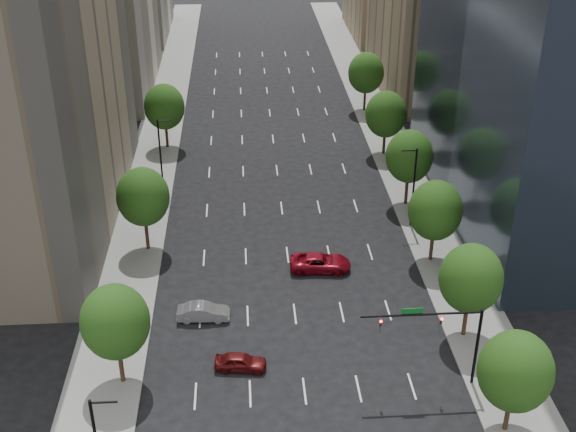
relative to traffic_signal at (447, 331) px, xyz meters
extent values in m
cube|color=slate|center=(-26.03, 30.00, -5.10)|extent=(6.00, 200.00, 0.15)
cube|color=slate|center=(4.97, 30.00, -5.10)|extent=(6.00, 200.00, 0.15)
cylinder|color=#382316|center=(3.47, -5.00, -3.30)|extent=(0.36, 0.36, 3.75)
ellipsoid|color=#133D10|center=(3.47, -5.00, 0.23)|extent=(5.20, 5.20, 5.98)
cylinder|color=#382316|center=(3.47, 6.00, -3.17)|extent=(0.36, 0.36, 4.00)
ellipsoid|color=#133D10|center=(3.47, 6.00, 0.59)|extent=(5.20, 5.20, 5.98)
cylinder|color=#382316|center=(3.47, 18.00, -3.22)|extent=(0.36, 0.36, 3.90)
ellipsoid|color=#133D10|center=(3.47, 18.00, 0.44)|extent=(5.20, 5.20, 5.98)
cylinder|color=#382316|center=(3.47, 30.00, -3.12)|extent=(0.36, 0.36, 4.10)
ellipsoid|color=#133D10|center=(3.47, 30.00, 0.73)|extent=(5.20, 5.20, 5.98)
cylinder|color=#382316|center=(3.47, 44.00, -3.27)|extent=(0.36, 0.36, 3.80)
ellipsoid|color=#133D10|center=(3.47, 44.00, 0.30)|extent=(5.20, 5.20, 5.98)
cylinder|color=#382316|center=(3.47, 60.00, -3.17)|extent=(0.36, 0.36, 4.00)
ellipsoid|color=#133D10|center=(3.47, 60.00, 0.59)|extent=(5.20, 5.20, 5.98)
cylinder|color=#382316|center=(-24.53, 2.00, -3.17)|extent=(0.36, 0.36, 4.00)
ellipsoid|color=#133D10|center=(-24.53, 2.00, 0.59)|extent=(5.20, 5.20, 5.98)
cylinder|color=#382316|center=(-24.53, 22.00, -3.10)|extent=(0.36, 0.36, 4.15)
ellipsoid|color=#133D10|center=(-24.53, 22.00, 0.80)|extent=(5.20, 5.20, 5.98)
cylinder|color=#382316|center=(-24.53, 48.00, -3.20)|extent=(0.36, 0.36, 3.95)
ellipsoid|color=#133D10|center=(-24.53, 48.00, 0.52)|extent=(5.20, 5.20, 5.98)
cylinder|color=black|center=(2.97, 25.00, -0.67)|extent=(0.20, 0.20, 9.00)
cylinder|color=black|center=(2.17, 25.00, 3.63)|extent=(1.60, 0.14, 0.14)
cylinder|color=black|center=(-23.23, -10.00, 3.63)|extent=(1.60, 0.14, 0.14)
cylinder|color=black|center=(-24.03, 35.00, -0.67)|extent=(0.20, 0.20, 9.00)
cylinder|color=black|center=(-23.23, 35.00, 3.63)|extent=(1.60, 0.14, 0.14)
cylinder|color=black|center=(2.47, 0.00, -1.67)|extent=(0.24, 0.24, 7.00)
cylinder|color=black|center=(-2.03, 0.00, 1.63)|extent=(9.00, 0.18, 0.18)
imported|color=black|center=(-0.53, 0.00, 1.08)|extent=(0.18, 0.22, 1.10)
imported|color=black|center=(-5.03, 0.00, 1.08)|extent=(0.18, 0.22, 1.10)
sphere|color=#FF0C07|center=(-0.53, -0.18, 1.28)|extent=(0.20, 0.20, 0.20)
sphere|color=#FF0C07|center=(-5.03, -0.18, 1.28)|extent=(0.20, 0.20, 0.20)
cube|color=#0C591E|center=(-2.73, 0.00, 1.98)|extent=(1.60, 0.06, 0.45)
imported|color=#520D0E|center=(-15.38, 2.94, -4.47)|extent=(4.30, 2.17, 1.41)
imported|color=gray|center=(-18.54, 9.76, -4.42)|extent=(4.64, 1.75, 1.51)
imported|color=maroon|center=(-7.55, 17.06, -4.36)|extent=(6.04, 3.13, 1.63)
camera|label=1|loc=(-14.69, -43.64, 33.98)|focal=46.62mm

